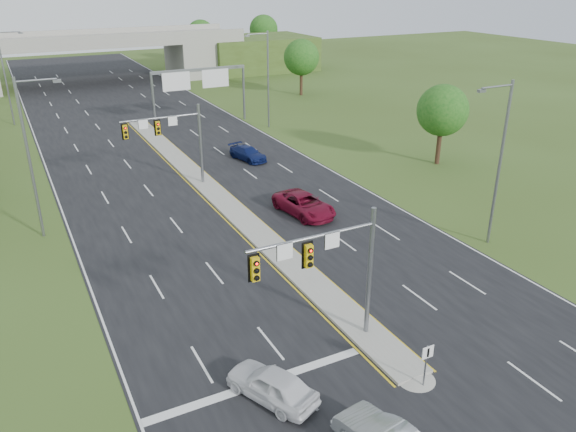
{
  "coord_description": "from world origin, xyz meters",
  "views": [
    {
      "loc": [
        -14.48,
        -19.47,
        17.01
      ],
      "look_at": [
        0.22,
        9.13,
        3.0
      ],
      "focal_mm": 35.0,
      "sensor_mm": 36.0,
      "label": 1
    }
  ],
  "objects_px": {
    "keep_right_sign": "(427,359)",
    "car_white": "(272,384)",
    "sign_gantry": "(198,81)",
    "signal_mast_far": "(174,134)",
    "car_far_a": "(304,204)",
    "signal_mast_near": "(331,262)",
    "car_far_b": "(248,153)",
    "overpass": "(91,61)"
  },
  "relations": [
    {
      "from": "sign_gantry",
      "to": "overpass",
      "type": "bearing_deg",
      "value": 100.79
    },
    {
      "from": "signal_mast_far",
      "to": "car_far_b",
      "type": "xyz_separation_m",
      "value": [
        8.46,
        4.47,
        -4.05
      ]
    },
    {
      "from": "car_far_a",
      "to": "car_far_b",
      "type": "bearing_deg",
      "value": 76.22
    },
    {
      "from": "signal_mast_near",
      "to": "sign_gantry",
      "type": "distance_m",
      "value": 45.88
    },
    {
      "from": "car_far_a",
      "to": "keep_right_sign",
      "type": "bearing_deg",
      "value": -110.83
    },
    {
      "from": "keep_right_sign",
      "to": "car_white",
      "type": "relative_size",
      "value": 0.51
    },
    {
      "from": "signal_mast_far",
      "to": "car_far_b",
      "type": "bearing_deg",
      "value": 27.86
    },
    {
      "from": "signal_mast_far",
      "to": "overpass",
      "type": "xyz_separation_m",
      "value": [
        2.26,
        55.07,
        -1.17
      ]
    },
    {
      "from": "signal_mast_near",
      "to": "car_far_b",
      "type": "bearing_deg",
      "value": 73.99
    },
    {
      "from": "signal_mast_far",
      "to": "car_white",
      "type": "distance_m",
      "value": 27.59
    },
    {
      "from": "signal_mast_near",
      "to": "car_white",
      "type": "xyz_separation_m",
      "value": [
        -4.07,
        -2.0,
        -3.97
      ]
    },
    {
      "from": "signal_mast_near",
      "to": "overpass",
      "type": "relative_size",
      "value": 0.09
    },
    {
      "from": "keep_right_sign",
      "to": "car_white",
      "type": "distance_m",
      "value": 6.83
    },
    {
      "from": "overpass",
      "to": "car_far_b",
      "type": "xyz_separation_m",
      "value": [
        6.19,
        -50.6,
        -2.88
      ]
    },
    {
      "from": "car_white",
      "to": "car_far_a",
      "type": "height_order",
      "value": "car_far_a"
    },
    {
      "from": "keep_right_sign",
      "to": "car_far_b",
      "type": "distance_m",
      "value": 34.49
    },
    {
      "from": "keep_right_sign",
      "to": "sign_gantry",
      "type": "distance_m",
      "value": 50.04
    },
    {
      "from": "keep_right_sign",
      "to": "overpass",
      "type": "height_order",
      "value": "overpass"
    },
    {
      "from": "keep_right_sign",
      "to": "signal_mast_far",
      "type": "bearing_deg",
      "value": 94.39
    },
    {
      "from": "sign_gantry",
      "to": "car_far_b",
      "type": "relative_size",
      "value": 2.55
    },
    {
      "from": "keep_right_sign",
      "to": "car_far_b",
      "type": "relative_size",
      "value": 0.49
    },
    {
      "from": "signal_mast_near",
      "to": "overpass",
      "type": "xyz_separation_m",
      "value": [
        2.26,
        80.07,
        -1.17
      ]
    },
    {
      "from": "overpass",
      "to": "car_white",
      "type": "relative_size",
      "value": 18.51
    },
    {
      "from": "signal_mast_near",
      "to": "sign_gantry",
      "type": "xyz_separation_m",
      "value": [
        8.95,
        44.99,
        0.51
      ]
    },
    {
      "from": "sign_gantry",
      "to": "car_white",
      "type": "xyz_separation_m",
      "value": [
        -13.02,
        -47.0,
        -4.48
      ]
    },
    {
      "from": "signal_mast_far",
      "to": "car_far_a",
      "type": "bearing_deg",
      "value": -55.27
    },
    {
      "from": "keep_right_sign",
      "to": "sign_gantry",
      "type": "xyz_separation_m",
      "value": [
        6.68,
        49.45,
        3.72
      ]
    },
    {
      "from": "car_far_b",
      "to": "signal_mast_near",
      "type": "bearing_deg",
      "value": -119.32
    },
    {
      "from": "keep_right_sign",
      "to": "car_far_a",
      "type": "relative_size",
      "value": 0.39
    },
    {
      "from": "keep_right_sign",
      "to": "car_white",
      "type": "bearing_deg",
      "value": 158.83
    },
    {
      "from": "signal_mast_far",
      "to": "car_white",
      "type": "bearing_deg",
      "value": -98.57
    },
    {
      "from": "signal_mast_far",
      "to": "sign_gantry",
      "type": "relative_size",
      "value": 0.6
    },
    {
      "from": "sign_gantry",
      "to": "car_far_b",
      "type": "distance_m",
      "value": 16.19
    },
    {
      "from": "sign_gantry",
      "to": "keep_right_sign",
      "type": "bearing_deg",
      "value": -97.7
    },
    {
      "from": "car_white",
      "to": "car_far_b",
      "type": "xyz_separation_m",
      "value": [
        12.52,
        31.47,
        -0.08
      ]
    },
    {
      "from": "car_far_a",
      "to": "car_far_b",
      "type": "relative_size",
      "value": 1.25
    },
    {
      "from": "keep_right_sign",
      "to": "car_far_a",
      "type": "bearing_deg",
      "value": 76.7
    },
    {
      "from": "keep_right_sign",
      "to": "sign_gantry",
      "type": "relative_size",
      "value": 0.19
    },
    {
      "from": "overpass",
      "to": "car_far_b",
      "type": "relative_size",
      "value": 17.65
    },
    {
      "from": "keep_right_sign",
      "to": "car_white",
      "type": "height_order",
      "value": "keep_right_sign"
    },
    {
      "from": "sign_gantry",
      "to": "signal_mast_far",
      "type": "bearing_deg",
      "value": -114.11
    },
    {
      "from": "signal_mast_near",
      "to": "car_white",
      "type": "distance_m",
      "value": 6.03
    }
  ]
}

